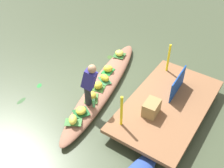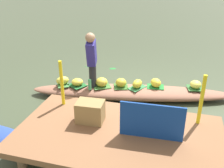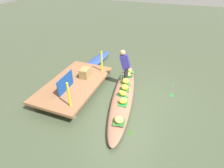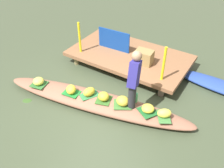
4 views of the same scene
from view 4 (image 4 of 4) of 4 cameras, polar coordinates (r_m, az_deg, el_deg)
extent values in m
plane|color=#3E4933|center=(5.67, -3.86, -4.89)|extent=(40.00, 40.00, 0.00)
cube|color=brown|center=(6.82, 4.00, 6.53)|extent=(3.20, 1.80, 0.10)
cylinder|color=olive|center=(7.04, -8.15, 5.56)|extent=(0.14, 0.14, 0.26)
cylinder|color=#716050|center=(5.96, 11.29, -1.50)|extent=(0.14, 0.14, 0.26)
cylinder|color=olive|center=(8.03, -1.60, 10.21)|extent=(0.14, 0.14, 0.26)
cylinder|color=#846647|center=(7.10, 15.90, 4.72)|extent=(0.14, 0.14, 0.26)
ellipsoid|color=#905E48|center=(5.58, -3.91, -3.95)|extent=(4.52, 1.54, 0.25)
ellipsoid|color=#284498|center=(6.59, 24.08, -0.60)|extent=(2.49, 0.67, 0.19)
cube|color=#1E752D|center=(5.67, -9.30, -1.99)|extent=(0.40, 0.32, 0.01)
ellipsoid|color=yellow|center=(5.61, -9.39, -1.24)|extent=(0.33, 0.34, 0.19)
cube|color=#3F773B|center=(5.15, 11.81, -7.31)|extent=(0.42, 0.47, 0.01)
ellipsoid|color=#F3E44D|center=(5.08, 11.94, -6.59)|extent=(0.34, 0.32, 0.18)
cube|color=#2D632D|center=(6.09, -16.42, -0.01)|extent=(0.39, 0.39, 0.01)
ellipsoid|color=#E9E454|center=(6.04, -16.56, 0.62)|extent=(0.25, 0.27, 0.17)
cube|color=#1F5F2B|center=(5.20, 8.18, -6.19)|extent=(0.48, 0.47, 0.01)
ellipsoid|color=yellow|center=(5.15, 8.25, -5.58)|extent=(0.30, 0.30, 0.16)
cube|color=#3C6F30|center=(5.30, 2.44, -4.70)|extent=(0.49, 0.48, 0.01)
ellipsoid|color=gold|center=(5.24, 2.47, -3.91)|extent=(0.31, 0.30, 0.20)
cube|color=#317541|center=(5.56, -5.22, -2.53)|extent=(0.42, 0.48, 0.01)
ellipsoid|color=gold|center=(5.50, -5.27, -1.80)|extent=(0.26, 0.33, 0.18)
cube|color=#356426|center=(5.41, -1.92, -3.64)|extent=(0.39, 0.41, 0.01)
ellipsoid|color=gold|center=(5.35, -1.94, -2.87)|extent=(0.30, 0.30, 0.19)
cylinder|color=#28282D|center=(5.09, 4.61, -2.89)|extent=(0.16, 0.16, 0.55)
cube|color=navy|center=(4.82, 5.16, 2.36)|extent=(0.25, 0.43, 0.57)
sphere|color=#9E7556|center=(4.71, 5.73, 6.42)|extent=(0.20, 0.20, 0.20)
cylinder|color=#51B571|center=(5.31, 5.56, -3.15)|extent=(0.07, 0.07, 0.24)
cube|color=navy|center=(6.88, 0.43, 10.08)|extent=(0.94, 0.07, 0.57)
cylinder|color=yellow|center=(6.75, -7.46, 10.56)|extent=(0.06, 0.06, 0.85)
cylinder|color=yellow|center=(5.70, 11.82, 4.54)|extent=(0.06, 0.06, 0.85)
cube|color=olive|center=(6.36, 7.35, 6.18)|extent=(0.46, 0.35, 0.35)
ellipsoid|color=#365824|center=(6.10, -18.93, -3.61)|extent=(0.26, 0.25, 0.01)
camera|label=1|loc=(7.17, 62.42, 32.64)|focal=44.35mm
camera|label=2|loc=(9.13, 11.19, 30.00)|focal=40.91mm
camera|label=3|loc=(7.73, -51.51, 27.27)|focal=29.31mm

